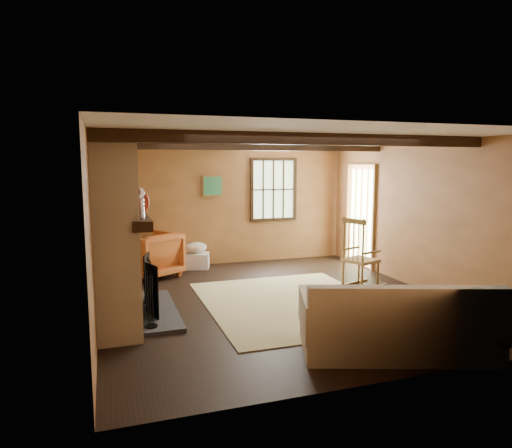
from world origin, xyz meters
name	(u,v)px	position (x,y,z in m)	size (l,w,h in m)	color
ground	(274,300)	(0.00, 0.00, 0.00)	(5.50, 5.50, 0.00)	black
room_envelope	(282,190)	(0.22, 0.26, 1.63)	(5.02, 5.52, 2.44)	#A4633A
fireplace	(117,235)	(-2.23, 0.00, 1.10)	(1.02, 2.30, 2.40)	#A94D41
rug	(292,303)	(0.20, -0.20, 0.00)	(2.50, 3.00, 0.01)	beige
rocking_chair	(359,258)	(1.59, 0.25, 0.49)	(0.95, 0.69, 1.17)	#A88252
sofa	(398,327)	(0.59, -2.22, 0.30)	(2.23, 1.52, 0.83)	silver
firewood_pile	(125,265)	(-2.05, 2.55, 0.14)	(0.75, 0.14, 0.27)	brown
laundry_basket	(196,261)	(-0.71, 2.47, 0.15)	(0.50, 0.38, 0.30)	white
basket_pillow	(196,248)	(-0.71, 2.47, 0.41)	(0.44, 0.35, 0.22)	silver
armchair	(151,255)	(-1.61, 2.03, 0.41)	(0.87, 0.89, 0.81)	#BF6026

